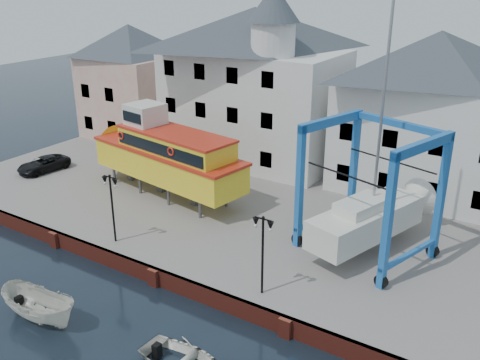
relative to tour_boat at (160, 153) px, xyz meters
The scene contains 12 objects.
ground 11.44m from the tour_boat, 51.98° to the right, with size 140.00×140.00×0.00m, color black.
hardstanding 7.87m from the tour_boat, 21.00° to the left, with size 44.00×22.00×1.00m, color slate.
quay_wall 11.20m from the tour_boat, 51.63° to the right, with size 44.00×0.47×1.00m.
building_pink 15.02m from the tour_boat, 140.05° to the left, with size 8.00×7.00×10.30m.
building_white_main 10.65m from the tour_boat, 80.03° to the left, with size 14.00×8.30×14.00m.
building_white_right 19.03m from the tour_boat, 34.01° to the left, with size 12.00×8.00×11.20m.
lamp_post_left 7.72m from the tour_boat, 70.19° to the right, with size 1.12×0.32×4.20m.
lamp_post_right 14.56m from the tour_boat, 29.92° to the right, with size 1.12×0.32×4.20m.
tour_boat is the anchor object (origin of this frame).
travel_lift 15.59m from the tour_boat, ahead, with size 7.70×9.53×13.96m.
van 11.00m from the tour_boat, behind, with size 1.89×4.09×1.14m, color black.
motorboat_a 14.88m from the tour_boat, 73.84° to the right, with size 1.75×4.64×1.79m, color silver.
Camera 1 is at (17.23, -18.37, 15.98)m, focal length 40.00 mm.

